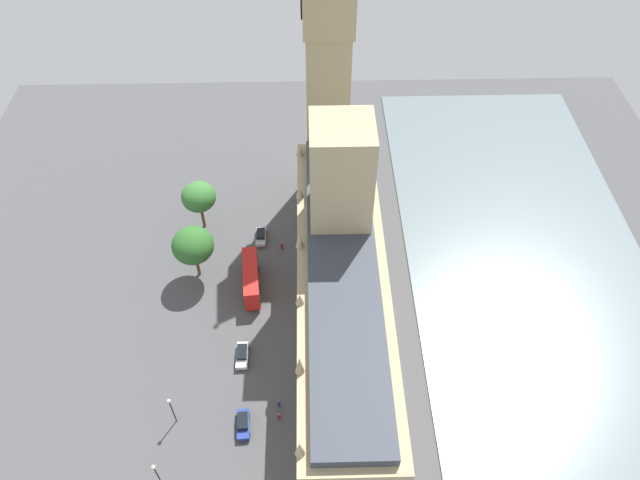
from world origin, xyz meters
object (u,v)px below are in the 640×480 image
object	(u,v)px
pedestrian_far_end	(282,246)
street_lamp_slot_10	(171,407)
plane_tree_leading	(193,246)
double_decker_bus_opposite_hall	(251,278)
parliament_building	(341,286)
street_lamp_near_tower	(156,472)
pedestrian_corner	(279,403)
plane_tree_under_trees	(199,197)
car_white_trailing	(242,355)
clock_tower	(328,47)
car_blue_kerbside	(243,424)
car_silver_midblock	(261,236)
pedestrian_by_river_gate	(279,416)

from	to	relation	value
pedestrian_far_end	street_lamp_slot_10	world-z (taller)	street_lamp_slot_10
plane_tree_leading	double_decker_bus_opposite_hall	bearing A→B (deg)	161.13
parliament_building	street_lamp_near_tower	bearing A→B (deg)	45.80
pedestrian_corner	street_lamp_slot_10	distance (m)	15.49
double_decker_bus_opposite_hall	plane_tree_under_trees	world-z (taller)	plane_tree_under_trees
car_white_trailing	plane_tree_under_trees	world-z (taller)	plane_tree_under_trees
double_decker_bus_opposite_hall	clock_tower	bearing A→B (deg)	-124.04
car_blue_kerbside	parliament_building	bearing A→B (deg)	-133.87
clock_tower	pedestrian_far_end	size ratio (longest dim) A/B	38.00
clock_tower	street_lamp_near_tower	size ratio (longest dim) A/B	9.51
street_lamp_near_tower	street_lamp_slot_10	world-z (taller)	street_lamp_slot_10
parliament_building	car_silver_midblock	bearing A→B (deg)	-53.70
pedestrian_by_river_gate	plane_tree_leading	xyz separation A→B (m)	(14.65, -27.45, 6.94)
car_silver_midblock	double_decker_bus_opposite_hall	xyz separation A→B (m)	(1.05, 11.26, 1.75)
car_silver_midblock	plane_tree_leading	xyz separation A→B (m)	(10.52, 8.03, 6.73)
pedestrian_corner	street_lamp_near_tower	size ratio (longest dim) A/B	0.24
pedestrian_far_end	pedestrian_corner	world-z (taller)	pedestrian_far_end
car_blue_kerbside	plane_tree_leading	distance (m)	30.81
street_lamp_near_tower	street_lamp_slot_10	xyz separation A→B (m)	(-0.64, -9.13, 0.03)
pedestrian_corner	car_white_trailing	bearing A→B (deg)	108.07
pedestrian_by_river_gate	plane_tree_leading	size ratio (longest dim) A/B	0.14
pedestrian_by_river_gate	plane_tree_leading	bearing A→B (deg)	96.85
car_blue_kerbside	pedestrian_far_end	world-z (taller)	car_blue_kerbside
double_decker_bus_opposite_hall	plane_tree_under_trees	distance (m)	18.56
pedestrian_far_end	pedestrian_corner	distance (m)	31.06
plane_tree_under_trees	car_white_trailing	bearing A→B (deg)	107.38
street_lamp_near_tower	car_white_trailing	bearing A→B (deg)	-116.28
car_white_trailing	street_lamp_slot_10	world-z (taller)	street_lamp_slot_10
pedestrian_corner	car_silver_midblock	bearing A→B (deg)	79.50
pedestrian_far_end	plane_tree_under_trees	world-z (taller)	plane_tree_under_trees
pedestrian_far_end	plane_tree_under_trees	bearing A→B (deg)	142.14
pedestrian_by_river_gate	plane_tree_under_trees	bearing A→B (deg)	89.72
pedestrian_far_end	street_lamp_near_tower	size ratio (longest dim) A/B	0.25
parliament_building	car_silver_midblock	xyz separation A→B (m)	(13.73, -18.69, -8.82)
car_silver_midblock	double_decker_bus_opposite_hall	bearing A→B (deg)	84.69
clock_tower	car_silver_midblock	xyz separation A→B (m)	(12.59, 13.50, -30.49)
plane_tree_leading	street_lamp_near_tower	distance (m)	36.72
plane_tree_leading	pedestrian_corner	bearing A→B (deg)	119.86
double_decker_bus_opposite_hall	pedestrian_corner	bearing A→B (deg)	97.78
pedestrian_by_river_gate	pedestrian_far_end	xyz separation A→B (m)	(0.24, -33.14, 0.04)
plane_tree_leading	plane_tree_under_trees	world-z (taller)	plane_tree_leading
car_blue_kerbside	plane_tree_leading	xyz separation A→B (m)	(9.51, -28.53, 6.73)
street_lamp_near_tower	car_blue_kerbside	bearing A→B (deg)	-142.44
car_silver_midblock	pedestrian_by_river_gate	world-z (taller)	car_silver_midblock
car_white_trailing	pedestrian_by_river_gate	world-z (taller)	car_white_trailing
car_white_trailing	plane_tree_leading	size ratio (longest dim) A/B	0.44
clock_tower	car_white_trailing	world-z (taller)	clock_tower
car_silver_midblock	car_white_trailing	world-z (taller)	same
car_blue_kerbside	street_lamp_near_tower	distance (m)	13.67
clock_tower	pedestrian_far_end	distance (m)	35.58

